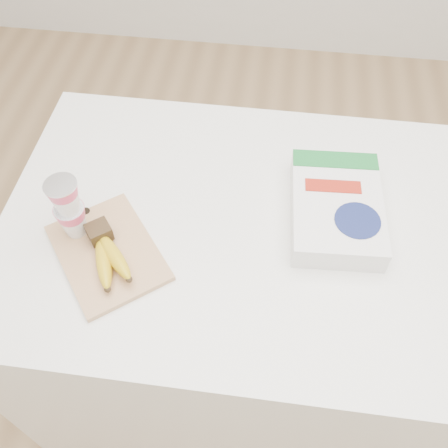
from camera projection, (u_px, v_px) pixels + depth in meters
name	position (u px, v px, depth m)	size (l,w,h in m)	color
room	(276.00, 30.00, 0.74)	(4.00, 4.00, 4.00)	tan
table	(250.00, 313.00, 1.47)	(1.17, 0.78, 0.87)	white
cutting_board	(108.00, 253.00, 1.06)	(0.19, 0.26, 0.01)	tan
bananas	(107.00, 254.00, 1.03)	(0.14, 0.17, 0.05)	#382816
yogurt_stack	(68.00, 207.00, 1.02)	(0.07, 0.07, 0.16)	white
cereal_box	(336.00, 208.00, 1.10)	(0.21, 0.30, 0.06)	white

